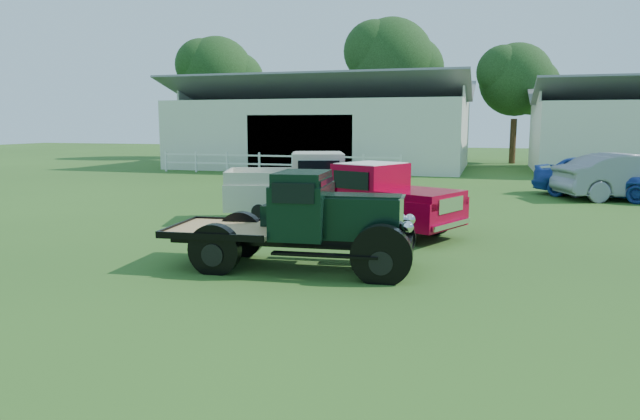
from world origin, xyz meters
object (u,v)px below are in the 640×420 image
(misc_car_grey, at_px, (629,177))
(misc_car_blue, at_px, (601,176))
(red_pickup, at_px, (368,197))
(white_pickup, at_px, (314,187))
(vintage_flatbed, at_px, (298,220))

(misc_car_grey, bearing_deg, misc_car_blue, 50.18)
(red_pickup, relative_size, misc_car_grey, 0.96)
(misc_car_blue, xyz_separation_m, misc_car_grey, (0.90, -0.33, 0.04))
(red_pickup, height_order, misc_car_blue, red_pickup)
(white_pickup, bearing_deg, misc_car_grey, 19.55)
(vintage_flatbed, xyz_separation_m, misc_car_blue, (7.61, 13.41, -0.13))
(misc_car_grey, bearing_deg, red_pickup, 118.49)
(vintage_flatbed, distance_m, misc_car_grey, 15.61)
(red_pickup, xyz_separation_m, misc_car_grey, (8.00, 8.94, -0.06))
(vintage_flatbed, distance_m, red_pickup, 4.17)
(vintage_flatbed, distance_m, white_pickup, 5.62)
(vintage_flatbed, height_order, red_pickup, vintage_flatbed)
(vintage_flatbed, bearing_deg, white_pickup, 98.70)
(vintage_flatbed, relative_size, red_pickup, 0.96)
(red_pickup, height_order, white_pickup, white_pickup)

